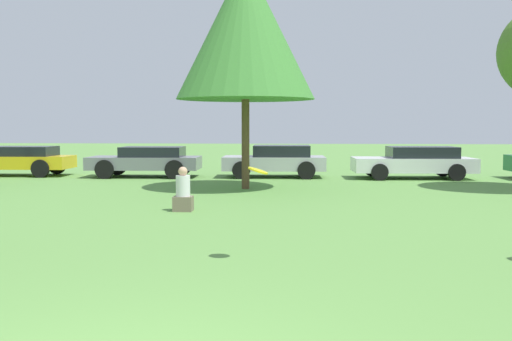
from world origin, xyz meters
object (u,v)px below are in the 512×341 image
(frisbee, at_px, (258,171))
(parked_car_yellow, at_px, (17,160))
(parked_car_grey, at_px, (147,160))
(parked_car_white, at_px, (415,162))
(bystander_sitting, at_px, (183,193))
(parked_car_silver, at_px, (276,160))
(tree_1, at_px, (245,29))

(frisbee, height_order, parked_car_yellow, frisbee)
(frisbee, distance_m, parked_car_grey, 14.58)
(parked_car_yellow, height_order, parked_car_white, parked_car_white)
(bystander_sitting, distance_m, parked_car_grey, 9.32)
(parked_car_white, bearing_deg, parked_car_silver, -4.22)
(parked_car_yellow, bearing_deg, frisbee, 125.09)
(parked_car_yellow, xyz_separation_m, parked_car_grey, (5.19, -0.18, 0.01))
(parked_car_yellow, xyz_separation_m, parked_car_silver, (10.09, 0.13, 0.02))
(parked_car_yellow, height_order, parked_car_silver, parked_car_silver)
(parked_car_silver, bearing_deg, parked_car_yellow, -1.15)
(frisbee, xyz_separation_m, bystander_sitting, (-2.05, 4.84, -0.89))
(bystander_sitting, relative_size, parked_car_white, 0.23)
(parked_car_grey, relative_size, parked_car_silver, 1.08)
(bystander_sitting, xyz_separation_m, parked_car_grey, (-3.14, 8.77, 0.22))
(bystander_sitting, xyz_separation_m, tree_1, (0.98, 4.87, 4.44))
(parked_car_white, bearing_deg, tree_1, 32.24)
(tree_1, height_order, parked_car_yellow, tree_1)
(tree_1, bearing_deg, parked_car_grey, 136.59)
(frisbee, bearing_deg, parked_car_grey, 110.90)
(tree_1, xyz_separation_m, parked_car_yellow, (-9.31, 4.08, -4.22))
(bystander_sitting, xyz_separation_m, parked_car_yellow, (-8.33, 8.95, 0.22))
(parked_car_grey, xyz_separation_m, parked_car_silver, (4.90, 0.31, 0.01))
(frisbee, distance_m, parked_car_white, 14.55)
(tree_1, xyz_separation_m, parked_car_silver, (0.77, 4.21, -4.21))
(frisbee, distance_m, tree_1, 10.38)
(parked_car_yellow, bearing_deg, tree_1, 154.43)
(frisbee, distance_m, parked_car_yellow, 17.27)
(parked_car_grey, bearing_deg, bystander_sitting, 107.82)
(frisbee, height_order, parked_car_grey, frisbee)
(bystander_sitting, distance_m, parked_car_yellow, 12.23)
(frisbee, xyz_separation_m, parked_car_silver, (-0.30, 13.92, -0.66))
(parked_car_white, bearing_deg, bystander_sitting, 50.27)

